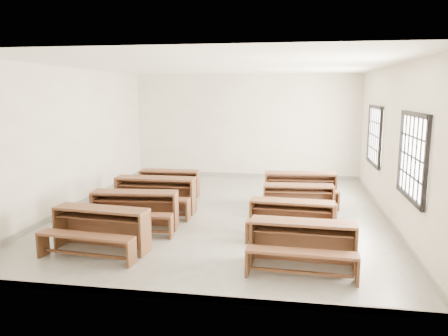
% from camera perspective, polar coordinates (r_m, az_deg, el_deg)
% --- Properties ---
extents(room, '(8.50, 8.50, 3.20)m').
position_cam_1_polar(room, '(9.47, 0.54, 6.82)').
color(room, gray).
rests_on(room, ground).
extents(desk_set_0, '(1.71, 1.01, 0.74)m').
position_cam_1_polar(desk_set_0, '(7.67, -15.88, -7.34)').
color(desk_set_0, brown).
rests_on(desk_set_0, ground).
extents(desk_set_1, '(1.73, 1.02, 0.75)m').
position_cam_1_polar(desk_set_1, '(8.70, -11.65, -5.08)').
color(desk_set_1, brown).
rests_on(desk_set_1, ground).
extents(desk_set_2, '(1.77, 0.94, 0.79)m').
position_cam_1_polar(desk_set_2, '(9.78, -9.01, -3.17)').
color(desk_set_2, brown).
rests_on(desk_set_2, ground).
extents(desk_set_3, '(1.54, 0.84, 0.68)m').
position_cam_1_polar(desk_set_3, '(11.26, -7.17, -1.74)').
color(desk_set_3, brown).
rests_on(desk_set_3, ground).
extents(desk_set_4, '(1.63, 0.90, 0.72)m').
position_cam_1_polar(desk_set_4, '(6.82, 10.23, -9.38)').
color(desk_set_4, brown).
rests_on(desk_set_4, ground).
extents(desk_set_5, '(1.58, 0.89, 0.69)m').
position_cam_1_polar(desk_set_5, '(8.14, 8.81, -6.27)').
color(desk_set_5, brown).
rests_on(desk_set_5, ground).
extents(desk_set_6, '(1.55, 0.88, 0.68)m').
position_cam_1_polar(desk_set_6, '(9.60, 9.67, -3.85)').
color(desk_set_6, brown).
rests_on(desk_set_6, ground).
extents(desk_set_7, '(1.74, 0.98, 0.76)m').
position_cam_1_polar(desk_set_7, '(10.58, 9.91, -2.32)').
color(desk_set_7, brown).
rests_on(desk_set_7, ground).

